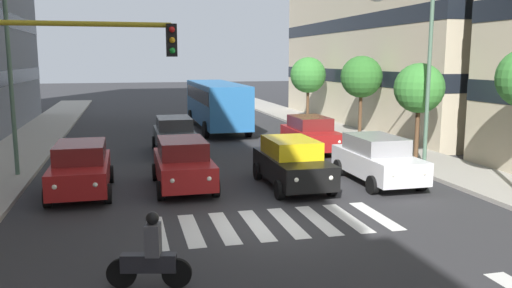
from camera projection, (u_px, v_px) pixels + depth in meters
name	position (u px, v px, depth m)	size (l,w,h in m)	color
ground_plane	(272.00, 224.00, 14.45)	(180.00, 180.00, 0.00)	#2D2D30
crosswalk_markings	(272.00, 224.00, 14.45)	(6.75, 2.80, 0.01)	silver
car_0	(377.00, 159.00, 19.11)	(2.02, 4.44, 1.72)	silver
car_1	(292.00, 163.00, 18.46)	(2.02, 4.44, 1.72)	black
car_2	(183.00, 163.00, 18.34)	(2.02, 4.44, 1.72)	maroon
car_3	(81.00, 168.00, 17.55)	(2.02, 4.44, 1.72)	maroon
car_row2_0	(175.00, 135.00, 25.25)	(2.02, 4.44, 1.72)	#474C51
car_row2_1	(311.00, 134.00, 25.55)	(2.02, 4.44, 1.72)	maroon
bus_behind_traffic	(216.00, 101.00, 33.41)	(2.78, 10.50, 3.00)	#286BAD
motorcycle_with_rider	(150.00, 257.00, 10.32)	(1.68, 0.49, 1.57)	black
traffic_light_gantry	(41.00, 95.00, 11.76)	(4.44, 0.36, 5.50)	#AD991E
street_lamp_left	(419.00, 63.00, 20.52)	(2.75, 0.28, 6.85)	#4C6B56
street_lamp_right	(23.00, 49.00, 19.30)	(3.27, 0.28, 7.76)	#4C6B56
street_tree_1	(419.00, 88.00, 22.70)	(2.18, 2.18, 4.20)	#513823
street_tree_2	(361.00, 77.00, 29.26)	(2.34, 2.34, 4.55)	#513823
street_tree_3	(308.00, 75.00, 36.71)	(2.51, 2.51, 4.49)	#513823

